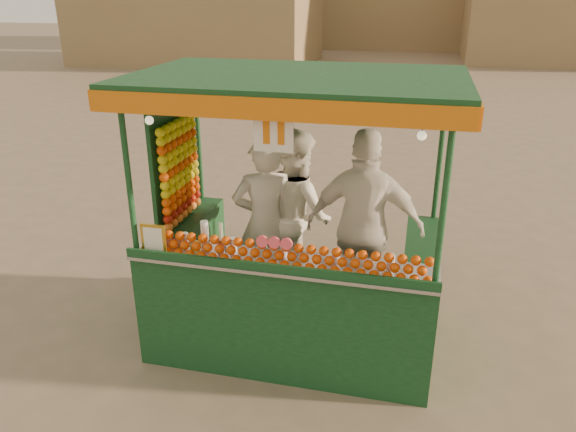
% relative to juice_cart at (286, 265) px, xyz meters
% --- Properties ---
extents(ground, '(90.00, 90.00, 0.00)m').
position_rel_juice_cart_xyz_m(ground, '(0.22, -0.12, -0.79)').
color(ground, '#695B4B').
rests_on(ground, ground).
extents(building_right, '(9.00, 6.00, 5.00)m').
position_rel_juice_cart_xyz_m(building_right, '(7.22, 23.88, 1.71)').
color(building_right, olive).
rests_on(building_right, ground).
extents(juice_cart, '(2.70, 1.75, 2.45)m').
position_rel_juice_cart_xyz_m(juice_cart, '(0.00, 0.00, 0.00)').
color(juice_cart, '#0E3418').
rests_on(juice_cart, ground).
extents(vendor_left, '(0.69, 0.57, 1.61)m').
position_rel_juice_cart_xyz_m(vendor_left, '(-0.25, 0.20, 0.29)').
color(vendor_left, beige).
rests_on(vendor_left, ground).
extents(vendor_middle, '(0.98, 1.01, 1.63)m').
position_rel_juice_cart_xyz_m(vendor_middle, '(-0.02, 0.47, 0.31)').
color(vendor_middle, white).
rests_on(vendor_middle, ground).
extents(vendor_right, '(1.03, 0.44, 1.74)m').
position_rel_juice_cart_xyz_m(vendor_right, '(0.66, 0.18, 0.36)').
color(vendor_right, silver).
rests_on(vendor_right, ground).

